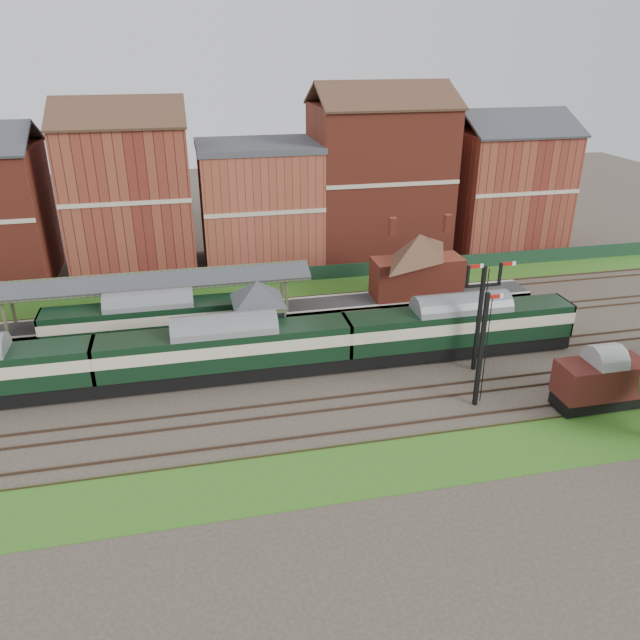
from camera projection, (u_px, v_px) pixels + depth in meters
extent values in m
plane|color=#473D33|center=(307.00, 370.00, 45.71)|extent=(160.00, 160.00, 0.00)
cube|color=#2D6619|center=(274.00, 291.00, 59.92)|extent=(90.00, 4.50, 0.06)
cube|color=#2D6619|center=(348.00, 471.00, 35.03)|extent=(90.00, 5.00, 0.06)
cube|color=#193823|center=(271.00, 277.00, 61.41)|extent=(90.00, 0.12, 1.50)
cube|color=#2D2D2D|center=(227.00, 317.00, 53.20)|extent=(55.00, 3.40, 1.00)
cube|color=#657E59|center=(260.00, 340.00, 47.52)|extent=(3.40, 3.20, 2.40)
cube|color=#475032|center=(258.00, 314.00, 46.61)|extent=(3.60, 3.40, 2.00)
pyramid|color=#383A3F|center=(257.00, 291.00, 45.86)|extent=(5.40, 5.40, 1.60)
cube|color=maroon|center=(361.00, 332.00, 49.12)|extent=(3.00, 2.40, 2.20)
cube|color=#4C3323|center=(363.00, 318.00, 47.94)|extent=(3.20, 1.34, 0.79)
cube|color=#4C3323|center=(359.00, 311.00, 49.10)|extent=(3.20, 1.34, 0.79)
cube|color=maroon|center=(417.00, 277.00, 55.59)|extent=(8.00, 3.00, 3.50)
pyramid|color=#4C3323|center=(419.00, 246.00, 54.41)|extent=(8.10, 8.10, 2.20)
cube|color=maroon|center=(392.00, 243.00, 53.71)|extent=(0.60, 0.60, 1.60)
cube|color=maroon|center=(446.00, 239.00, 54.69)|extent=(0.60, 0.60, 1.60)
cube|color=#475032|center=(4.00, 317.00, 47.81)|extent=(0.22, 0.22, 3.40)
cube|color=#475032|center=(282.00, 283.00, 54.42)|extent=(0.22, 0.22, 3.40)
cube|color=#383A3F|center=(149.00, 281.00, 49.48)|extent=(26.00, 1.99, 0.90)
cube|color=#383A3F|center=(150.00, 273.00, 51.17)|extent=(26.00, 1.99, 0.90)
cube|color=#475032|center=(149.00, 273.00, 50.17)|extent=(26.00, 0.20, 0.20)
cube|color=black|center=(479.00, 320.00, 44.18)|extent=(0.25, 0.25, 8.00)
cube|color=black|center=(483.00, 285.00, 43.10)|extent=(2.60, 0.18, 0.18)
cube|color=#B2140F|center=(476.00, 266.00, 42.38)|extent=(1.10, 0.08, 0.25)
cube|color=#B2140F|center=(509.00, 264.00, 42.85)|extent=(1.10, 0.08, 0.25)
cube|color=black|center=(481.00, 351.00, 39.79)|extent=(0.25, 0.25, 8.00)
cube|color=#B2140F|center=(496.00, 296.00, 38.36)|extent=(1.10, 0.08, 0.25)
cube|color=maroon|center=(130.00, 199.00, 62.30)|extent=(12.00, 10.00, 15.00)
cube|color=#9C4532|center=(260.00, 207.00, 65.46)|extent=(12.00, 10.00, 12.00)
cube|color=maroon|center=(379.00, 182.00, 67.17)|extent=(14.00, 10.00, 16.00)
cube|color=maroon|center=(505.00, 189.00, 70.72)|extent=(12.00, 10.00, 13.00)
cube|color=black|center=(227.00, 370.00, 44.29)|extent=(17.55, 2.46, 1.07)
cube|color=black|center=(225.00, 347.00, 43.55)|extent=(17.55, 2.73, 2.54)
cube|color=beige|center=(225.00, 343.00, 43.42)|extent=(17.57, 2.77, 0.88)
cube|color=slate|center=(224.00, 329.00, 42.96)|extent=(17.55, 2.73, 0.59)
cube|color=black|center=(457.00, 346.00, 47.73)|extent=(17.55, 2.46, 1.07)
cube|color=black|center=(459.00, 325.00, 46.98)|extent=(17.55, 2.73, 2.54)
cube|color=beige|center=(460.00, 321.00, 46.85)|extent=(17.57, 2.77, 0.88)
cube|color=slate|center=(461.00, 307.00, 46.39)|extent=(17.55, 2.73, 0.59)
cube|color=black|center=(153.00, 338.00, 49.06)|extent=(16.20, 2.27, 0.99)
cube|color=black|center=(151.00, 319.00, 48.37)|extent=(16.20, 2.52, 2.34)
cube|color=beige|center=(150.00, 316.00, 48.26)|extent=(16.22, 2.56, 0.81)
cube|color=slate|center=(149.00, 303.00, 47.83)|extent=(16.20, 2.52, 0.54)
cube|color=black|center=(597.00, 399.00, 40.91)|extent=(5.70, 2.10, 0.86)
cube|color=#421913|center=(601.00, 378.00, 40.26)|extent=(5.70, 2.47, 2.28)
cube|color=gray|center=(605.00, 361.00, 39.75)|extent=(5.70, 2.47, 0.42)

